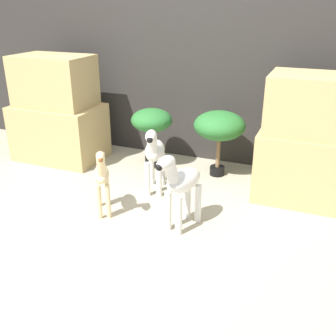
% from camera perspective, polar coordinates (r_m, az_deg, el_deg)
% --- Properties ---
extents(ground_plane, '(14.00, 14.00, 0.00)m').
position_cam_1_polar(ground_plane, '(2.92, -7.16, -8.75)').
color(ground_plane, '#B2A88E').
extents(wall_back, '(6.40, 0.08, 2.20)m').
position_cam_1_polar(wall_back, '(3.98, 3.65, 16.84)').
color(wall_back, '#2D2B28').
rests_on(wall_back, ground_plane).
extents(rock_pillar_left, '(0.87, 0.57, 1.05)m').
position_cam_1_polar(rock_pillar_left, '(4.17, -15.73, 7.71)').
color(rock_pillar_left, tan).
rests_on(rock_pillar_left, ground_plane).
extents(rock_pillar_right, '(0.87, 0.57, 1.02)m').
position_cam_1_polar(rock_pillar_right, '(3.35, 20.63, 3.46)').
color(rock_pillar_right, tan).
rests_on(rock_pillar_right, ground_plane).
extents(zebra_right, '(0.26, 0.45, 0.61)m').
position_cam_1_polar(zebra_right, '(2.75, 1.87, -2.25)').
color(zebra_right, silver).
rests_on(zebra_right, ground_plane).
extents(zebra_left, '(0.24, 0.45, 0.61)m').
position_cam_1_polar(zebra_left, '(3.29, -2.00, 2.12)').
color(zebra_left, silver).
rests_on(zebra_left, ground_plane).
extents(giraffe_figurine, '(0.28, 0.37, 0.57)m').
position_cam_1_polar(giraffe_figurine, '(2.99, -9.57, -1.23)').
color(giraffe_figurine, beige).
rests_on(giraffe_figurine, ground_plane).
extents(potted_palm_front, '(0.40, 0.40, 0.59)m').
position_cam_1_polar(potted_palm_front, '(3.81, -2.39, 6.53)').
color(potted_palm_front, black).
rests_on(potted_palm_front, ground_plane).
extents(potted_palm_back, '(0.47, 0.47, 0.62)m').
position_cam_1_polar(potted_palm_back, '(3.62, 7.47, 5.92)').
color(potted_palm_back, black).
rests_on(potted_palm_back, ground_plane).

